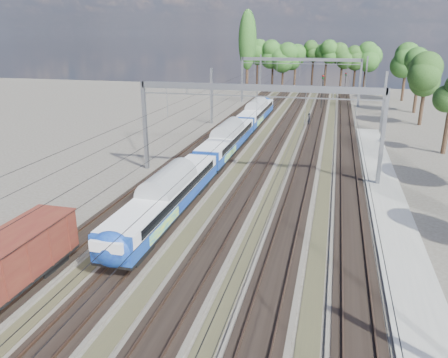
% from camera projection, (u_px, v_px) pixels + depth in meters
% --- Properties ---
extents(track_bed, '(21.00, 130.00, 0.34)m').
position_uv_depth(track_bed, '(276.00, 141.00, 56.99)').
color(track_bed, '#47423A').
rests_on(track_bed, ground).
extents(platform, '(3.00, 70.00, 0.30)m').
position_uv_depth(platform, '(395.00, 230.00, 31.20)').
color(platform, gray).
rests_on(platform, ground).
extents(catenary, '(25.65, 130.00, 9.00)m').
position_uv_depth(catenary, '(287.00, 86.00, 61.99)').
color(catenary, gray).
rests_on(catenary, ground).
extents(tree_belt, '(40.01, 102.16, 12.20)m').
position_uv_depth(tree_belt, '(340.00, 58.00, 96.43)').
color(tree_belt, black).
rests_on(tree_belt, ground).
extents(poplar, '(4.40, 4.40, 19.04)m').
position_uv_depth(poplar, '(248.00, 40.00, 105.36)').
color(poplar, black).
rests_on(poplar, ground).
extents(emu_train, '(2.66, 56.30, 3.89)m').
position_uv_depth(emu_train, '(227.00, 137.00, 49.56)').
color(emu_train, black).
rests_on(emu_train, ground).
extents(worker, '(0.65, 0.82, 1.96)m').
position_uv_depth(worker, '(309.00, 119.00, 66.78)').
color(worker, black).
rests_on(worker, ground).
extents(signal_near, '(0.43, 0.39, 6.28)m').
position_uv_depth(signal_near, '(322.00, 88.00, 80.53)').
color(signal_near, black).
rests_on(signal_near, ground).
extents(signal_far, '(0.37, 0.34, 5.38)m').
position_uv_depth(signal_far, '(345.00, 82.00, 95.43)').
color(signal_far, black).
rests_on(signal_far, ground).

